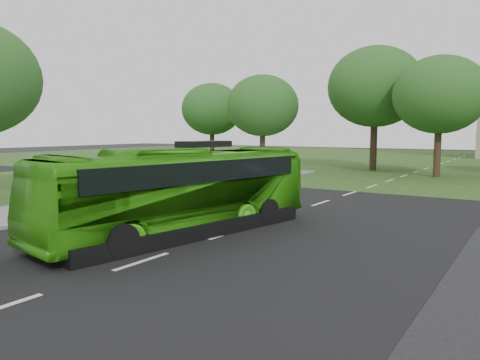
{
  "coord_description": "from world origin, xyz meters",
  "views": [
    {
      "loc": [
        8.84,
        -10.81,
        3.52
      ],
      "look_at": [
        -0.89,
        4.2,
        1.6
      ],
      "focal_mm": 35.0,
      "sensor_mm": 36.0,
      "label": 1
    }
  ],
  "objects": [
    {
      "name": "bus",
      "position": [
        -1.36,
        1.28,
        1.46
      ],
      "size": [
        4.27,
        10.77,
        2.93
      ],
      "primitive_type": "imported",
      "rotation": [
        0.0,
        0.0,
        -0.18
      ],
      "color": "#39A414",
      "rests_on": "ground"
    },
    {
      "name": "ground",
      "position": [
        0.0,
        0.0,
        0.0
      ],
      "size": [
        160.0,
        160.0,
        0.0
      ],
      "primitive_type": "plane",
      "color": "black",
      "rests_on": "ground"
    },
    {
      "name": "tree_park_c",
      "position": [
        2.25,
        26.43,
        6.08
      ],
      "size": [
        6.75,
        6.75,
        8.97
      ],
      "color": "black",
      "rests_on": "ground"
    },
    {
      "name": "street_surfaces",
      "position": [
        -0.38,
        22.75,
        0.03
      ],
      "size": [
        120.0,
        120.0,
        0.15
      ],
      "color": "black",
      "rests_on": "ground"
    },
    {
      "name": "tree_park_f",
      "position": [
        -19.78,
        28.07,
        5.62
      ],
      "size": [
        6.19,
        6.19,
        8.26
      ],
      "color": "black",
      "rests_on": "ground"
    },
    {
      "name": "tree_park_a",
      "position": [
        -11.56,
        24.24,
        5.57
      ],
      "size": [
        6.18,
        6.18,
        8.21
      ],
      "color": "black",
      "rests_on": "ground"
    },
    {
      "name": "tree_park_b",
      "position": [
        -3.55,
        29.65,
        7.18
      ],
      "size": [
        8.12,
        8.12,
        10.65
      ],
      "color": "black",
      "rests_on": "ground"
    }
  ]
}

